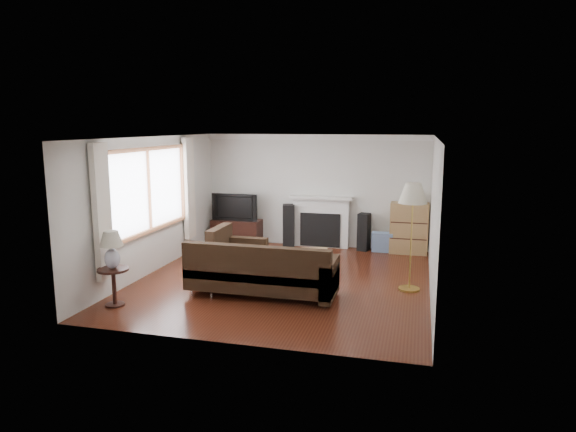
% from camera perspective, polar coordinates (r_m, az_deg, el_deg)
% --- Properties ---
extents(room, '(5.10, 5.60, 2.54)m').
position_cam_1_polar(room, '(8.86, -0.49, 0.62)').
color(room, '#481C10').
rests_on(room, ground).
extents(window, '(0.12, 2.74, 1.54)m').
position_cam_1_polar(window, '(9.57, -15.15, 2.80)').
color(window, brown).
rests_on(window, room).
extents(curtain_near, '(0.10, 0.35, 2.10)m').
position_cam_1_polar(curtain_near, '(8.29, -19.98, 0.40)').
color(curtain_near, white).
rests_on(curtain_near, room).
extents(curtain_far, '(0.10, 0.35, 2.10)m').
position_cam_1_polar(curtain_far, '(10.90, -10.94, 3.03)').
color(curtain_far, white).
rests_on(curtain_far, room).
extents(fireplace, '(1.40, 0.26, 1.15)m').
position_cam_1_polar(fireplace, '(11.48, 3.67, -0.62)').
color(fireplace, white).
rests_on(fireplace, room).
extents(tv_stand, '(1.11, 0.50, 0.56)m').
position_cam_1_polar(tv_stand, '(11.89, -5.71, -1.73)').
color(tv_stand, black).
rests_on(tv_stand, ground).
extents(television, '(1.07, 0.14, 0.62)m').
position_cam_1_polar(television, '(11.78, -5.76, 1.06)').
color(television, black).
rests_on(television, tv_stand).
extents(speaker_left, '(0.33, 0.37, 0.94)m').
position_cam_1_polar(speaker_left, '(11.55, 0.08, -1.05)').
color(speaker_left, black).
rests_on(speaker_left, ground).
extents(speaker_right, '(0.28, 0.31, 0.82)m').
position_cam_1_polar(speaker_right, '(11.28, 8.43, -1.76)').
color(speaker_right, black).
rests_on(speaker_right, ground).
extents(bookshelf, '(0.79, 0.38, 1.09)m').
position_cam_1_polar(bookshelf, '(11.18, 13.29, -1.33)').
color(bookshelf, '#997547').
rests_on(bookshelf, ground).
extents(globe_lamp, '(0.27, 0.27, 0.27)m').
position_cam_1_polar(globe_lamp, '(11.07, 13.44, 2.12)').
color(globe_lamp, white).
rests_on(globe_lamp, bookshelf).
extents(sectional_sofa, '(2.57, 1.88, 0.83)m').
position_cam_1_polar(sectional_sofa, '(8.29, -2.87, -5.98)').
color(sectional_sofa, black).
rests_on(sectional_sofa, ground).
extents(coffee_table, '(1.19, 0.85, 0.42)m').
position_cam_1_polar(coffee_table, '(9.53, 1.29, -5.10)').
color(coffee_table, '#A57F4F').
rests_on(coffee_table, ground).
extents(footstool, '(0.53, 0.53, 0.34)m').
position_cam_1_polar(footstool, '(8.97, -9.61, -6.49)').
color(footstool, black).
rests_on(footstool, ground).
extents(floor_lamp, '(0.61, 0.61, 1.79)m').
position_cam_1_polar(floor_lamp, '(8.63, 13.53, -2.32)').
color(floor_lamp, '#A7873A').
rests_on(floor_lamp, ground).
extents(side_table, '(0.47, 0.47, 0.58)m').
position_cam_1_polar(side_table, '(8.26, -18.76, -7.48)').
color(side_table, black).
rests_on(side_table, ground).
extents(table_lamp, '(0.35, 0.35, 0.57)m').
position_cam_1_polar(table_lamp, '(8.11, -19.00, -3.60)').
color(table_lamp, silver).
rests_on(table_lamp, side_table).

